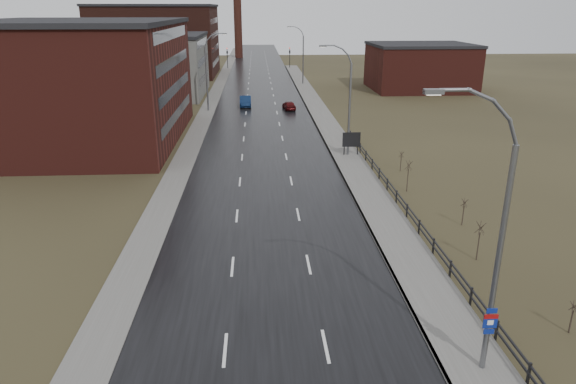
{
  "coord_description": "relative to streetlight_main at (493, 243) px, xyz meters",
  "views": [
    {
      "loc": [
        -0.61,
        -15.65,
        14.71
      ],
      "look_at": [
        1.34,
        16.86,
        3.0
      ],
      "focal_mm": 32.0,
      "sensor_mm": 36.0,
      "label": 1
    }
  ],
  "objects": [
    {
      "name": "curb_right",
      "position": [
        -1.39,
        33.0,
        -5.97
      ],
      "size": [
        0.16,
        180.0,
        0.18
      ],
      "primitive_type": "cube",
      "color": "slate",
      "rests_on": "ground"
    },
    {
      "name": "sidewalk_right",
      "position": [
        0.13,
        33.0,
        -5.97
      ],
      "size": [
        3.2,
        180.0,
        0.18
      ],
      "primitive_type": "cube",
      "color": "#595651",
      "rests_on": "ground"
    },
    {
      "name": "shrub_d",
      "position": [
        5.43,
        15.42,
        -4.99
      ],
      "size": [
        0.48,
        0.51,
        2.01
      ],
      "color": "#382D23",
      "rests_on": "ground"
    },
    {
      "name": "billboard",
      "position": [
        0.63,
        33.88,
        -4.33
      ],
      "size": [
        1.88,
        0.17,
        2.58
      ],
      "color": "black",
      "rests_on": "ground"
    },
    {
      "name": "traffic_light_right",
      "position": [
        -0.47,
        118.0,
        -1.46
      ],
      "size": [
        0.58,
        2.73,
        5.3
      ],
      "color": "black",
      "rests_on": "ground"
    },
    {
      "name": "shrub_f",
      "position": [
        4.45,
        28.43,
        -5.02
      ],
      "size": [
        0.47,
        0.49,
        1.95
      ],
      "color": "#382D23",
      "rests_on": "ground"
    },
    {
      "name": "shrub_e",
      "position": [
        3.47,
        22.76,
        -4.62
      ],
      "size": [
        0.64,
        0.67,
        2.7
      ],
      "color": "#382D23",
      "rests_on": "ground"
    },
    {
      "name": "streetlight_right_far",
      "position": [
        0.03,
        88.0,
        -0.22
      ],
      "size": [
        3.36,
        0.28,
        11.35
      ],
      "color": "slate",
      "rests_on": "ground"
    },
    {
      "name": "traffic_light_left",
      "position": [
        -16.47,
        118.0,
        -1.46
      ],
      "size": [
        0.58,
        2.73,
        5.3
      ],
      "color": "black",
      "rests_on": "ground"
    },
    {
      "name": "building_right",
      "position": [
        21.83,
        80.0,
        -1.8
      ],
      "size": [
        18.36,
        16.32,
        8.5
      ],
      "color": "#471914",
      "rests_on": "ground"
    },
    {
      "name": "streetlight_left",
      "position": [
        -16.17,
        60.0,
        -0.22
      ],
      "size": [
        3.36,
        0.28,
        11.35
      ],
      "color": "slate",
      "rests_on": "ground"
    },
    {
      "name": "smokestack",
      "position": [
        -14.47,
        148.0,
        9.44
      ],
      "size": [
        2.7,
        2.7,
        30.7
      ],
      "color": "#331611",
      "rests_on": "ground"
    },
    {
      "name": "car_far",
      "position": [
        -4.24,
        60.22,
        -5.38
      ],
      "size": [
        2.12,
        4.18,
        1.37
      ],
      "primitive_type": "imported",
      "rotation": [
        0.0,
        0.0,
        3.27
      ],
      "color": "#4A0C0E",
      "rests_on": "ground"
    },
    {
      "name": "warehouse_near",
      "position": [
        -29.46,
        43.0,
        0.7
      ],
      "size": [
        22.44,
        28.56,
        13.5
      ],
      "color": "#471914",
      "rests_on": "ground"
    },
    {
      "name": "shrub_b",
      "position": [
        5.64,
        2.41,
        -5.16
      ],
      "size": [
        0.41,
        0.43,
        1.69
      ],
      "color": "#382D23",
      "rests_on": "ground"
    },
    {
      "name": "streetlight_right_mid",
      "position": [
        0.03,
        34.0,
        -0.22
      ],
      "size": [
        3.36,
        0.28,
        11.35
      ],
      "color": "slate",
      "rests_on": "ground"
    },
    {
      "name": "guardrail",
      "position": [
        1.83,
        16.32,
        -5.35
      ],
      "size": [
        0.1,
        53.05,
        1.1
      ],
      "color": "black",
      "rests_on": "ground"
    },
    {
      "name": "road",
      "position": [
        -8.47,
        58.0,
        -6.03
      ],
      "size": [
        14.0,
        300.0,
        0.06
      ],
      "primitive_type": "cube",
      "color": "black",
      "rests_on": "ground"
    },
    {
      "name": "sidewalk_left",
      "position": [
        -16.67,
        58.0,
        -6.0
      ],
      "size": [
        2.4,
        260.0,
        0.12
      ],
      "primitive_type": "cube",
      "color": "#595651",
      "rests_on": "ground"
    },
    {
      "name": "streetlight_main",
      "position": [
        0.0,
        0.0,
        0.0
      ],
      "size": [
        3.91,
        0.29,
        12.11
      ],
      "color": "slate",
      "rests_on": "ground"
    },
    {
      "name": "car_near",
      "position": [
        -10.94,
        63.33,
        -5.24
      ],
      "size": [
        1.87,
        5.04,
        1.65
      ],
      "primitive_type": "imported",
      "rotation": [
        0.0,
        0.0,
        0.02
      ],
      "color": "#0C1E3E",
      "rests_on": "ground"
    },
    {
      "name": "shrub_c",
      "position": [
        4.28,
        10.07,
        -4.72
      ],
      "size": [
        0.6,
        0.63,
        2.53
      ],
      "color": "#382D23",
      "rests_on": "ground"
    },
    {
      "name": "warehouse_mid",
      "position": [
        -26.46,
        76.0,
        -0.8
      ],
      "size": [
        16.32,
        20.4,
        10.5
      ],
      "color": "slate",
      "rests_on": "ground"
    },
    {
      "name": "warehouse_far",
      "position": [
        -31.47,
        106.0,
        1.7
      ],
      "size": [
        26.52,
        24.48,
        15.5
      ],
      "color": "#331611",
      "rests_on": "ground"
    }
  ]
}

